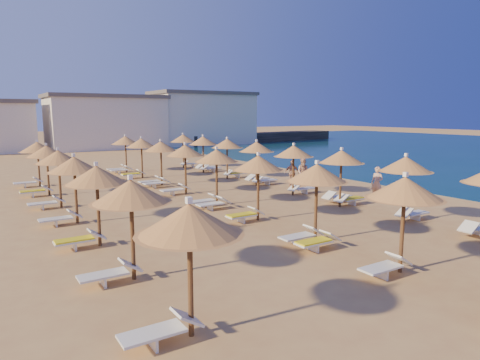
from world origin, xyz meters
TOP-DOWN VIEW (x-y plane):
  - ground at (0.00, 0.00)m, footprint 220.00×220.00m
  - jetty at (29.01, 44.71)m, footprint 30.26×7.26m
  - hotel_blocks at (3.44, 45.38)m, footprint 47.26×10.01m
  - parasol_row_east at (2.65, 2.47)m, footprint 2.36×36.92m
  - parasol_row_west at (-2.56, 2.47)m, footprint 2.36×36.92m
  - parasol_row_inland at (-9.67, 4.39)m, footprint 2.36×25.40m
  - loungers at (-2.00, 2.68)m, footprint 15.49×35.16m
  - beachgoer_c at (4.75, 7.08)m, footprint 1.10×0.74m
  - beachgoer_b at (5.10, 6.27)m, footprint 1.14×1.17m
  - beachgoer_a at (5.78, 0.80)m, footprint 0.58×0.77m

SIDE VIEW (x-z plane):
  - ground at x=0.00m, z-range 0.00..0.00m
  - loungers at x=-2.00m, z-range 0.01..0.67m
  - jetty at x=29.01m, z-range 0.00..1.50m
  - beachgoer_c at x=4.75m, z-range 0.00..1.74m
  - beachgoer_a at x=5.78m, z-range 0.00..1.89m
  - beachgoer_b at x=5.10m, z-range 0.00..1.90m
  - parasol_row_east at x=2.65m, z-range 1.03..4.14m
  - parasol_row_west at x=-2.56m, z-range 1.03..4.14m
  - parasol_row_inland at x=-9.67m, z-range 1.03..4.14m
  - hotel_blocks at x=3.44m, z-range -0.35..7.75m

